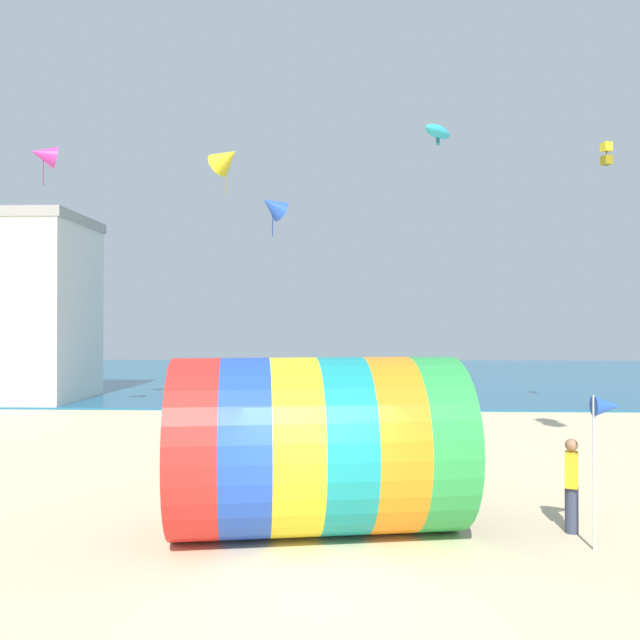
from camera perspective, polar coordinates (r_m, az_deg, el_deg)
ground_plane at (r=9.91m, az=-0.16°, el=-23.26°), size 120.00×120.00×0.00m
sea at (r=48.12m, az=1.60°, el=-5.04°), size 120.00×40.00×0.10m
giant_inflatable_tube at (r=11.80m, az=-0.22°, el=-11.32°), size 5.72×4.01×3.24m
kite_handler at (r=12.79m, az=22.01°, el=-13.77°), size 0.34×0.42×1.74m
kite_cyan_parafoil at (r=21.82m, az=10.71°, el=16.57°), size 1.31×1.37×0.73m
kite_yellow_delta at (r=27.65m, az=-8.54°, el=14.40°), size 1.84×1.72×2.25m
kite_magenta_delta at (r=26.07m, az=-23.97°, el=13.65°), size 1.27×1.24×1.62m
kite_blue_delta at (r=19.70m, az=-4.36°, el=10.36°), size 1.18×1.12×1.43m
kite_yellow_box at (r=28.05m, az=24.72°, el=13.65°), size 0.41×0.41×0.95m
beach_flag at (r=11.80m, az=24.66°, el=-7.72°), size 0.47×0.36×2.64m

